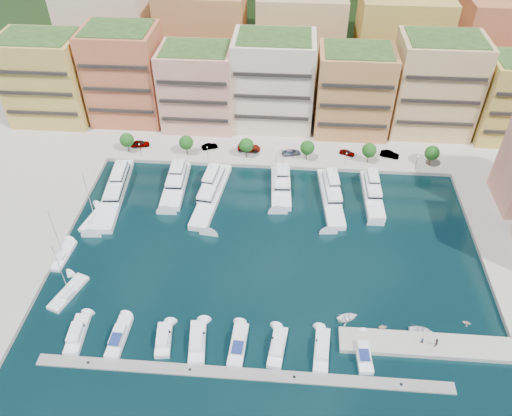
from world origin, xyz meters
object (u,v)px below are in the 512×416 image
object	(u,v)px
person_0	(422,341)
car_3	(291,152)
tree_5	(432,153)
yacht_2	(212,192)
yacht_4	(331,195)
car_2	(249,148)
cruiser_0	(77,334)
car_5	(390,154)
tree_4	(369,150)
lamppost_2	(276,154)
tender_0	(348,318)
cruiser_5	(278,348)
tree_3	(307,148)
yacht_5	(372,192)
yacht_3	(281,185)
sailboat_0	(68,293)
sailboat_2	(94,219)
tender_1	(383,327)
car_0	(140,144)
cruiser_3	(197,342)
sailboat_1	(63,256)
car_1	(210,146)
tree_2	(246,145)
lamppost_3	(346,157)
yacht_1	(176,183)
person_1	(436,342)
cruiser_1	(119,337)
lamppost_4	(417,160)
cruiser_6	(322,351)
car_4	(347,152)
cruiser_4	(238,345)
tender_2	(421,331)
cruiser_7	(363,353)
tree_0	(127,140)
tender_3	(467,323)
lamppost_0	(140,148)
tree_1	(186,142)

from	to	relation	value
person_0	car_3	bearing A→B (deg)	-25.50
tree_5	yacht_2	bearing A→B (deg)	-164.11
yacht_4	car_2	distance (m)	27.83
cruiser_0	car_5	size ratio (longest dim) A/B	1.79
tree_4	lamppost_2	distance (m)	24.13
tree_4	tender_0	xyz separation A→B (m)	(-8.18, -50.44, -4.32)
cruiser_5	person_0	bearing A→B (deg)	5.69
tree_4	tender_0	bearing A→B (deg)	-99.21
tree_3	yacht_5	size ratio (longest dim) A/B	0.31
yacht_3	tender_0	size ratio (longest dim) A/B	3.93
sailboat_0	sailboat_2	world-z (taller)	same
tender_1	car_0	world-z (taller)	car_0
cruiser_3	tree_4	bearing A→B (deg)	58.51
tree_5	car_2	world-z (taller)	tree_5
sailboat_1	car_1	distance (m)	49.17
tree_2	tree_5	bearing A→B (deg)	0.00
lamppost_3	cruiser_0	xyz separation A→B (m)	(-51.84, -55.79, -3.28)
yacht_1	person_1	bearing A→B (deg)	-37.90
yacht_3	sailboat_2	world-z (taller)	sailboat_2
cruiser_1	car_2	world-z (taller)	car_2
lamppost_4	cruiser_6	distance (m)	61.33
cruiser_3	car_4	xyz separation A→B (m)	(30.45, 61.18, 1.15)
yacht_4	car_2	size ratio (longest dim) A/B	3.59
cruiser_4	tender_2	bearing A→B (deg)	9.59
lamppost_4	cruiser_6	size ratio (longest dim) A/B	0.45
cruiser_7	car_0	size ratio (longest dim) A/B	1.64
cruiser_5	yacht_4	bearing A→B (deg)	75.81
lamppost_2	tender_2	size ratio (longest dim) A/B	0.96
car_3	cruiser_0	bearing A→B (deg)	131.11
tree_0	tender_3	xyz separation A→B (m)	(78.02, -49.87, -4.33)
tree_4	car_2	size ratio (longest dim) A/B	0.92
tree_3	tender_1	world-z (taller)	tree_3
tree_5	cruiser_4	distance (m)	73.13
lamppost_0	car_3	distance (m)	40.11
lamppost_0	car_4	xyz separation A→B (m)	(54.86, 5.39, -2.13)
yacht_2	tender_0	bearing A→B (deg)	-48.37
person_0	sailboat_1	bearing A→B (deg)	28.26
tree_4	person_0	xyz separation A→B (m)	(4.55, -55.53, -2.96)
tender_3	car_2	xyz separation A→B (m)	(-45.62, 52.96, 1.44)
yacht_5	yacht_1	bearing A→B (deg)	-179.96
tender_0	tender_3	size ratio (longest dim) A/B	2.59
tree_1	tree_4	distance (m)	48.00
cruiser_7	car_3	world-z (taller)	car_3
cruiser_5	person_0	size ratio (longest dim) A/B	5.54
yacht_1	cruiser_4	xyz separation A→B (m)	(20.30, -45.32, -0.52)
tree_2	cruiser_1	xyz separation A→B (m)	(-18.02, -58.12, -4.17)
tender_0	lamppost_0	bearing A→B (deg)	25.29
lamppost_4	person_1	distance (m)	53.83
lamppost_2	cruiser_1	size ratio (longest dim) A/B	0.46
cruiser_3	tender_2	xyz separation A→B (m)	(40.67, 5.60, -0.09)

